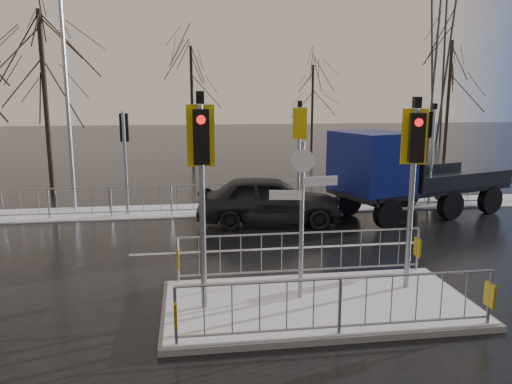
{
  "coord_description": "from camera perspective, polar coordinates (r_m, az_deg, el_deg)",
  "views": [
    {
      "loc": [
        -2.48,
        -8.87,
        4.1
      ],
      "look_at": [
        -0.83,
        2.69,
        1.8
      ],
      "focal_mm": 35.0,
      "sensor_mm": 36.0,
      "label": 1
    }
  ],
  "objects": [
    {
      "name": "ground",
      "position": [
        10.09,
        7.02,
        -12.94
      ],
      "size": [
        120.0,
        120.0,
        0.0
      ],
      "primitive_type": "plane",
      "color": "black",
      "rests_on": "ground"
    },
    {
      "name": "snow_verge",
      "position": [
        18.12,
        -0.03,
        -1.87
      ],
      "size": [
        30.0,
        2.0,
        0.04
      ],
      "primitive_type": "cube",
      "color": "white",
      "rests_on": "ground"
    },
    {
      "name": "lane_markings",
      "position": [
        9.79,
        7.54,
        -13.69
      ],
      "size": [
        8.0,
        11.38,
        0.01
      ],
      "color": "silver",
      "rests_on": "ground"
    },
    {
      "name": "traffic_island",
      "position": [
        9.94,
        6.99,
        -10.86
      ],
      "size": [
        6.0,
        3.04,
        4.15
      ],
      "color": "slate",
      "rests_on": "ground"
    },
    {
      "name": "far_kerb_fixtures",
      "position": [
        17.47,
        1.16,
        0.98
      ],
      "size": [
        18.0,
        0.65,
        3.83
      ],
      "color": "gray",
      "rests_on": "ground"
    },
    {
      "name": "car_far_lane",
      "position": [
        15.91,
        1.54,
        -0.89
      ],
      "size": [
        4.77,
        2.34,
        1.57
      ],
      "primitive_type": "imported",
      "rotation": [
        0.0,
        0.0,
        1.46
      ],
      "color": "black",
      "rests_on": "ground"
    },
    {
      "name": "flatbed_truck",
      "position": [
        17.06,
        15.31,
        2.16
      ],
      "size": [
        6.7,
        4.18,
        2.92
      ],
      "color": "black",
      "rests_on": "ground"
    },
    {
      "name": "tree_near_b",
      "position": [
        22.1,
        -23.18,
        12.99
      ],
      "size": [
        4.0,
        4.0,
        7.55
      ],
      "color": "black",
      "rests_on": "ground"
    },
    {
      "name": "tree_far_a",
      "position": [
        30.89,
        -7.38,
        12.4
      ],
      "size": [
        3.75,
        3.75,
        7.08
      ],
      "color": "black",
      "rests_on": "ground"
    },
    {
      "name": "tree_far_b",
      "position": [
        33.95,
        6.49,
        11.22
      ],
      "size": [
        3.25,
        3.25,
        6.14
      ],
      "color": "black",
      "rests_on": "ground"
    },
    {
      "name": "tree_far_c",
      "position": [
        34.13,
        21.27,
        12.17
      ],
      "size": [
        4.0,
        4.0,
        7.55
      ],
      "color": "black",
      "rests_on": "ground"
    },
    {
      "name": "street_lamp_left",
      "position": [
        18.8,
        -20.67,
        11.64
      ],
      "size": [
        1.25,
        0.18,
        8.2
      ],
      "color": "gray",
      "rests_on": "ground"
    },
    {
      "name": "pylon_wires",
      "position": [
        43.98,
        19.3,
        19.63
      ],
      "size": [
        70.0,
        2.38,
        19.97
      ],
      "color": "#2D3033",
      "rests_on": "ground"
    }
  ]
}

